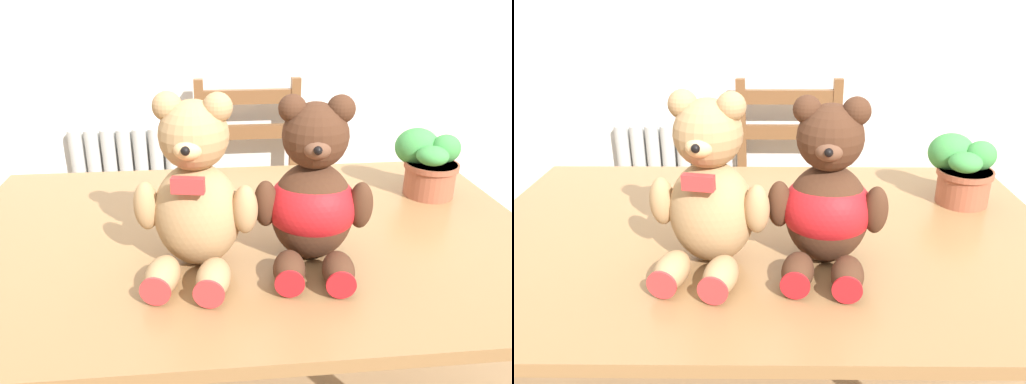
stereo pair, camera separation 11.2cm
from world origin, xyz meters
TOP-DOWN VIEW (x-y plane):
  - radiator at (-0.43, 1.49)m, footprint 0.55×0.10m
  - dining_table at (0.00, 0.49)m, footprint 1.53×0.99m
  - wooden_chair_behind at (0.08, 1.32)m, footprint 0.46×0.38m
  - teddy_bear_left at (-0.12, 0.35)m, footprint 0.28×0.30m
  - teddy_bear_right at (0.14, 0.35)m, footprint 0.27×0.30m
  - potted_plant at (0.57, 0.70)m, footprint 0.18×0.18m

SIDE VIEW (x-z plane):
  - radiator at x=-0.43m, z-range -0.03..0.71m
  - wooden_chair_behind at x=0.08m, z-range -0.01..0.95m
  - dining_table at x=0.00m, z-range 0.29..1.02m
  - potted_plant at x=0.57m, z-range 0.74..0.94m
  - teddy_bear_right at x=0.14m, z-range 0.70..1.08m
  - teddy_bear_left at x=-0.12m, z-range 0.71..1.11m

